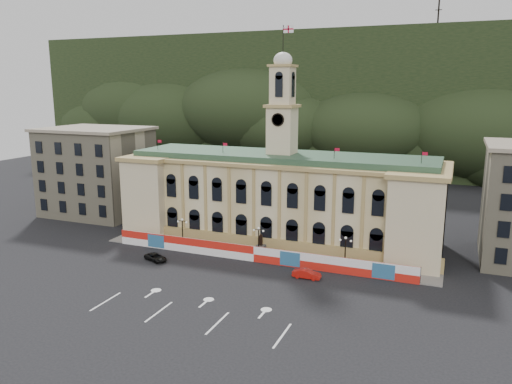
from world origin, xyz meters
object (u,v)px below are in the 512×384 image
at_px(lamp_center, 259,239).
at_px(red_sedan, 307,274).
at_px(black_suv, 156,257).
at_px(statue, 261,249).

xyz_separation_m(lamp_center, red_sedan, (9.70, -5.65, -2.40)).
bearing_deg(black_suv, statue, -37.78).
xyz_separation_m(statue, black_suv, (-14.54, -8.52, -0.61)).
relative_size(lamp_center, red_sedan, 1.25).
height_order(statue, black_suv, statue).
relative_size(statue, lamp_center, 0.72).
height_order(lamp_center, black_suv, lamp_center).
height_order(statue, lamp_center, lamp_center).
bearing_deg(lamp_center, black_suv, -152.65).
bearing_deg(black_suv, lamp_center, -40.80).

